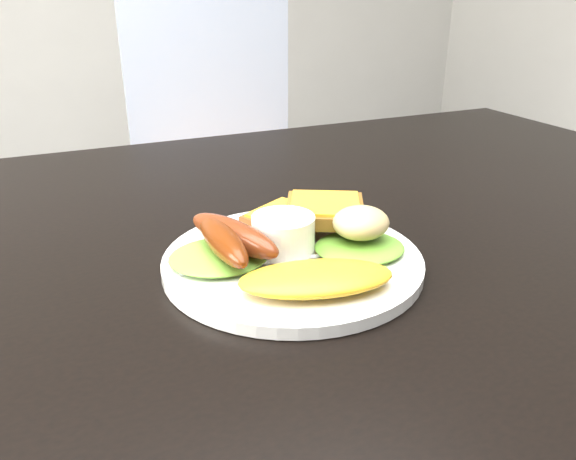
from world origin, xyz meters
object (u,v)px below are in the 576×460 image
object	(u,v)px
dining_chair	(236,191)
person	(125,161)
dining_table	(307,241)
plate	(293,261)

from	to	relation	value
dining_chair	person	bearing A→B (deg)	-130.34
dining_table	dining_chair	world-z (taller)	dining_table
dining_chair	person	xyz separation A→B (m)	(-0.34, -0.34, 0.22)
plate	dining_table	bearing A→B (deg)	56.68
plate	person	bearing A→B (deg)	94.07
dining_table	dining_chair	size ratio (longest dim) A/B	2.49
dining_table	plate	world-z (taller)	plate
plate	dining_chair	bearing A→B (deg)	74.19
dining_chair	person	distance (m)	0.52
dining_table	plate	size ratio (longest dim) A/B	5.24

